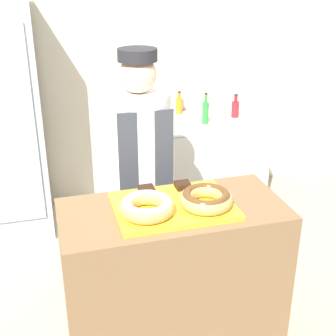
% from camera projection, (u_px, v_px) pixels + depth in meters
% --- Properties ---
extents(wall_back, '(8.00, 0.06, 2.70)m').
position_uv_depth(wall_back, '(105.00, 57.00, 4.09)').
color(wall_back, beige).
rests_on(wall_back, ground_plane).
extents(display_counter, '(1.15, 0.55, 0.97)m').
position_uv_depth(display_counter, '(173.00, 286.00, 2.56)').
color(display_counter, brown).
rests_on(display_counter, ground_plane).
extents(serving_tray, '(0.60, 0.43, 0.02)m').
position_uv_depth(serving_tray, '(173.00, 206.00, 2.36)').
color(serving_tray, yellow).
rests_on(serving_tray, display_counter).
extents(donut_light_glaze, '(0.27, 0.27, 0.08)m').
position_uv_depth(donut_light_glaze, '(147.00, 206.00, 2.25)').
color(donut_light_glaze, tan).
rests_on(donut_light_glaze, serving_tray).
extents(donut_chocolate_glaze, '(0.27, 0.27, 0.08)m').
position_uv_depth(donut_chocolate_glaze, '(206.00, 198.00, 2.32)').
color(donut_chocolate_glaze, tan).
rests_on(donut_chocolate_glaze, serving_tray).
extents(brownie_back_left, '(0.08, 0.08, 0.03)m').
position_uv_depth(brownie_back_left, '(147.00, 190.00, 2.47)').
color(brownie_back_left, black).
rests_on(brownie_back_left, serving_tray).
extents(brownie_back_right, '(0.08, 0.08, 0.03)m').
position_uv_depth(brownie_back_right, '(183.00, 185.00, 2.52)').
color(brownie_back_right, black).
rests_on(brownie_back_right, serving_tray).
extents(baker_person, '(0.38, 0.38, 1.66)m').
position_uv_depth(baker_person, '(141.00, 176.00, 2.94)').
color(baker_person, '#4C4C51').
rests_on(baker_person, ground_plane).
extents(beverage_fridge, '(0.60, 0.62, 1.89)m').
position_uv_depth(beverage_fridge, '(3.00, 123.00, 3.69)').
color(beverage_fridge, '#ADB2B7').
rests_on(beverage_fridge, ground_plane).
extents(chest_freezer, '(0.89, 0.65, 0.82)m').
position_uv_depth(chest_freezer, '(210.00, 161.00, 4.34)').
color(chest_freezer, silver).
rests_on(chest_freezer, ground_plane).
extents(bottle_green, '(0.06, 0.06, 0.27)m').
position_uv_depth(bottle_green, '(205.00, 112.00, 4.03)').
color(bottle_green, '#2D8C38').
rests_on(bottle_green, chest_freezer).
extents(bottle_orange, '(0.06, 0.06, 0.21)m').
position_uv_depth(bottle_orange, '(179.00, 105.00, 4.32)').
color(bottle_orange, orange).
rests_on(bottle_orange, chest_freezer).
extents(bottle_red, '(0.07, 0.07, 0.21)m').
position_uv_depth(bottle_red, '(235.00, 108.00, 4.22)').
color(bottle_red, red).
rests_on(bottle_red, chest_freezer).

